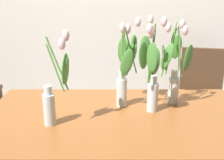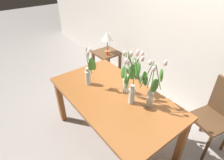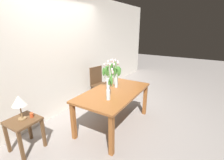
{
  "view_description": "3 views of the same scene",
  "coord_description": "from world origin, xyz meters",
  "px_view_note": "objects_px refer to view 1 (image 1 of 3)",
  "views": [
    {
      "loc": [
        -0.03,
        -1.53,
        1.49
      ],
      "look_at": [
        -0.04,
        0.05,
        0.95
      ],
      "focal_mm": 44.86,
      "sensor_mm": 36.0,
      "label": 1
    },
    {
      "loc": [
        1.32,
        -1.04,
        2.07
      ],
      "look_at": [
        -0.05,
        0.01,
        0.92
      ],
      "focal_mm": 29.44,
      "sensor_mm": 36.0,
      "label": 2
    },
    {
      "loc": [
        -2.53,
        -1.46,
        1.93
      ],
      "look_at": [
        0.03,
        0.06,
        0.95
      ],
      "focal_mm": 26.06,
      "sensor_mm": 36.0,
      "label": 3
    }
  ],
  "objects_px": {
    "tulip_vase_3": "(56,94)",
    "dining_chair": "(202,93)",
    "tulip_vase_0": "(175,70)",
    "tulip_vase_1": "(126,70)",
    "tulip_vase_2": "(152,74)",
    "dining_table": "(118,129)"
  },
  "relations": [
    {
      "from": "tulip_vase_3",
      "to": "tulip_vase_0",
      "type": "bearing_deg",
      "value": 22.38
    },
    {
      "from": "tulip_vase_1",
      "to": "dining_chair",
      "type": "bearing_deg",
      "value": 45.2
    },
    {
      "from": "dining_table",
      "to": "tulip_vase_3",
      "type": "bearing_deg",
      "value": -162.5
    },
    {
      "from": "tulip_vase_2",
      "to": "dining_table",
      "type": "bearing_deg",
      "value": -160.77
    },
    {
      "from": "dining_table",
      "to": "dining_chair",
      "type": "height_order",
      "value": "dining_chair"
    },
    {
      "from": "tulip_vase_3",
      "to": "dining_chair",
      "type": "relative_size",
      "value": 0.57
    },
    {
      "from": "tulip_vase_2",
      "to": "tulip_vase_3",
      "type": "bearing_deg",
      "value": -161.85
    },
    {
      "from": "tulip_vase_1",
      "to": "dining_chair",
      "type": "xyz_separation_m",
      "value": [
        0.76,
        0.76,
        -0.45
      ]
    },
    {
      "from": "tulip_vase_2",
      "to": "tulip_vase_3",
      "type": "distance_m",
      "value": 0.58
    },
    {
      "from": "tulip_vase_0",
      "to": "dining_chair",
      "type": "distance_m",
      "value": 0.98
    },
    {
      "from": "tulip_vase_2",
      "to": "tulip_vase_3",
      "type": "xyz_separation_m",
      "value": [
        -0.55,
        -0.18,
        -0.06
      ]
    },
    {
      "from": "tulip_vase_0",
      "to": "dining_chair",
      "type": "height_order",
      "value": "tulip_vase_0"
    },
    {
      "from": "dining_table",
      "to": "tulip_vase_2",
      "type": "bearing_deg",
      "value": 19.23
    },
    {
      "from": "tulip_vase_0",
      "to": "tulip_vase_1",
      "type": "height_order",
      "value": "tulip_vase_0"
    },
    {
      "from": "dining_table",
      "to": "tulip_vase_2",
      "type": "height_order",
      "value": "tulip_vase_2"
    },
    {
      "from": "tulip_vase_3",
      "to": "dining_chair",
      "type": "bearing_deg",
      "value": 42.08
    },
    {
      "from": "tulip_vase_0",
      "to": "tulip_vase_3",
      "type": "bearing_deg",
      "value": -157.62
    },
    {
      "from": "tulip_vase_1",
      "to": "tulip_vase_2",
      "type": "relative_size",
      "value": 0.97
    },
    {
      "from": "tulip_vase_2",
      "to": "tulip_vase_0",
      "type": "bearing_deg",
      "value": 34.88
    },
    {
      "from": "dining_table",
      "to": "tulip_vase_3",
      "type": "relative_size",
      "value": 2.99
    },
    {
      "from": "tulip_vase_3",
      "to": "dining_chair",
      "type": "height_order",
      "value": "tulip_vase_3"
    },
    {
      "from": "dining_table",
      "to": "tulip_vase_0",
      "type": "xyz_separation_m",
      "value": [
        0.37,
        0.18,
        0.33
      ]
    }
  ]
}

